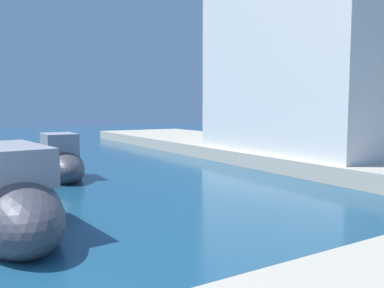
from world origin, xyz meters
TOP-DOWN VIEW (x-y plane):
  - quay_promenade at (4.32, -0.37)m, footprint 44.00×32.00m
  - moored_boat_4 at (3.90, 7.42)m, footprint 1.38×3.54m
  - waterfront_building_main at (13.00, 5.60)m, footprint 5.77×7.63m

SIDE VIEW (x-z plane):
  - quay_promenade at x=4.32m, z-range 0.00..0.50m
  - moored_boat_4 at x=3.90m, z-range -0.40..1.22m
  - waterfront_building_main at x=13.00m, z-range 0.55..9.48m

